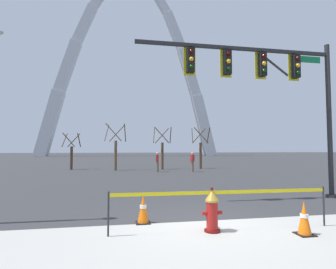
% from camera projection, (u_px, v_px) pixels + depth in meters
% --- Properties ---
extents(ground_plane, '(240.00, 240.00, 0.00)m').
position_uv_depth(ground_plane, '(202.00, 223.00, 6.56)').
color(ground_plane, '#333335').
extents(fire_hydrant, '(0.46, 0.48, 0.99)m').
position_uv_depth(fire_hydrant, '(212.00, 211.00, 5.91)').
color(fire_hydrant, '#5E0F0D').
rests_on(fire_hydrant, ground).
extents(caution_tape_barrier, '(5.14, 0.15, 0.95)m').
position_uv_depth(caution_tape_barrier, '(223.00, 202.00, 5.96)').
color(caution_tape_barrier, '#232326').
rests_on(caution_tape_barrier, ground).
extents(traffic_cone_by_hydrant, '(0.36, 0.36, 0.73)m').
position_uv_depth(traffic_cone_by_hydrant, '(304.00, 218.00, 5.67)').
color(traffic_cone_by_hydrant, black).
rests_on(traffic_cone_by_hydrant, ground).
extents(traffic_cone_mid_sidewalk, '(0.36, 0.36, 0.73)m').
position_uv_depth(traffic_cone_mid_sidewalk, '(143.00, 209.00, 6.56)').
color(traffic_cone_mid_sidewalk, black).
rests_on(traffic_cone_mid_sidewalk, ground).
extents(traffic_signal_gantry, '(7.82, 0.44, 6.00)m').
position_uv_depth(traffic_signal_gantry, '(273.00, 82.00, 9.92)').
color(traffic_signal_gantry, '#232326').
rests_on(traffic_signal_gantry, ground).
extents(monument_arch, '(47.69, 2.95, 51.07)m').
position_uv_depth(monument_arch, '(131.00, 74.00, 71.07)').
color(monument_arch, silver).
rests_on(monument_arch, ground).
extents(tree_far_left, '(1.53, 1.54, 3.28)m').
position_uv_depth(tree_far_left, '(71.00, 153.00, 23.45)').
color(tree_far_left, '#473323').
rests_on(tree_far_left, ground).
extents(tree_left_mid, '(1.86, 1.87, 4.04)m').
position_uv_depth(tree_left_mid, '(116.00, 150.00, 22.73)').
color(tree_left_mid, brown).
rests_on(tree_left_mid, ground).
extents(tree_center_left, '(1.77, 1.78, 3.82)m').
position_uv_depth(tree_center_left, '(162.00, 151.00, 23.77)').
color(tree_center_left, brown).
rests_on(tree_center_left, ground).
extents(tree_center_right, '(1.78, 1.79, 3.85)m').
position_uv_depth(tree_center_right, '(200.00, 150.00, 24.51)').
color(tree_center_right, '#473323').
rests_on(tree_center_right, ground).
extents(pedestrian_walking_left, '(0.38, 0.38, 1.59)m').
position_uv_depth(pedestrian_walking_left, '(192.00, 162.00, 21.17)').
color(pedestrian_walking_left, brown).
rests_on(pedestrian_walking_left, ground).
extents(pedestrian_standing_center, '(0.26, 0.37, 1.59)m').
position_uv_depth(pedestrian_standing_center, '(157.00, 162.00, 21.21)').
color(pedestrian_standing_center, brown).
rests_on(pedestrian_standing_center, ground).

